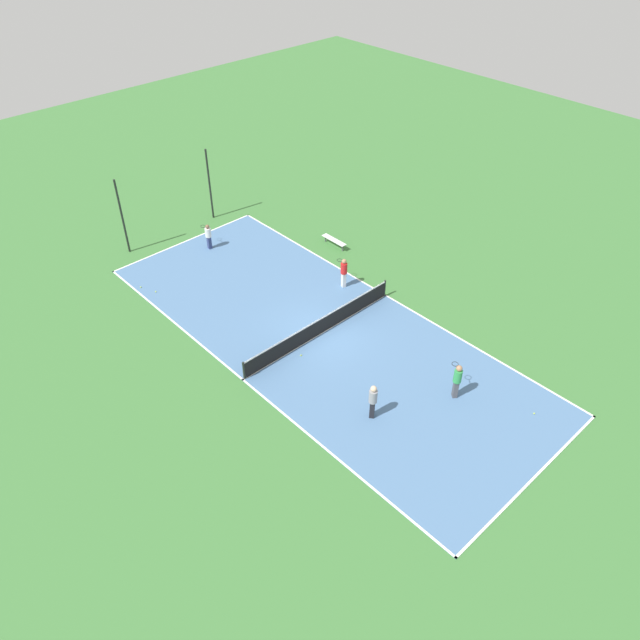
{
  "coord_description": "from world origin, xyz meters",
  "views": [
    {
      "loc": [
        -16.24,
        -17.45,
        19.76
      ],
      "look_at": [
        0.0,
        0.0,
        0.9
      ],
      "focal_mm": 35.0,
      "sensor_mm": 36.0,
      "label": 1
    }
  ],
  "objects_px": {
    "player_coach_red": "(344,271)",
    "tennis_ball_midcourt": "(301,355)",
    "player_far_white": "(208,235)",
    "player_far_green": "(457,379)",
    "tennis_ball_left_sideline": "(141,287)",
    "bench": "(334,241)",
    "tennis_ball_near_net": "(156,292)",
    "player_baseline_gray": "(373,399)",
    "fence_post_back_right": "(210,185)",
    "fence_post_back_left": "(122,217)",
    "tennis_ball_far_baseline": "(534,413)",
    "tennis_net": "(320,326)"
  },
  "relations": [
    {
      "from": "fence_post_back_left",
      "to": "fence_post_back_right",
      "type": "relative_size",
      "value": 1.0
    },
    {
      "from": "player_baseline_gray",
      "to": "tennis_ball_near_net",
      "type": "distance_m",
      "value": 14.37
    },
    {
      "from": "tennis_ball_left_sideline",
      "to": "fence_post_back_right",
      "type": "bearing_deg",
      "value": 26.7
    },
    {
      "from": "player_coach_red",
      "to": "tennis_ball_midcourt",
      "type": "bearing_deg",
      "value": 137.58
    },
    {
      "from": "player_baseline_gray",
      "to": "player_far_white",
      "type": "bearing_deg",
      "value": -135.4
    },
    {
      "from": "player_coach_red",
      "to": "tennis_ball_midcourt",
      "type": "distance_m",
      "value": 6.22
    },
    {
      "from": "player_baseline_gray",
      "to": "fence_post_back_left",
      "type": "xyz_separation_m",
      "value": [
        -0.88,
        18.9,
        1.27
      ]
    },
    {
      "from": "tennis_ball_midcourt",
      "to": "tennis_ball_near_net",
      "type": "relative_size",
      "value": 1.0
    },
    {
      "from": "player_far_white",
      "to": "fence_post_back_right",
      "type": "height_order",
      "value": "fence_post_back_right"
    },
    {
      "from": "tennis_net",
      "to": "tennis_ball_far_baseline",
      "type": "height_order",
      "value": "tennis_net"
    },
    {
      "from": "tennis_ball_midcourt",
      "to": "fence_post_back_right",
      "type": "distance_m",
      "value": 14.91
    },
    {
      "from": "tennis_ball_midcourt",
      "to": "fence_post_back_left",
      "type": "distance_m",
      "value": 14.17
    },
    {
      "from": "player_far_green",
      "to": "tennis_ball_far_baseline",
      "type": "distance_m",
      "value": 3.58
    },
    {
      "from": "bench",
      "to": "tennis_ball_far_baseline",
      "type": "relative_size",
      "value": 26.02
    },
    {
      "from": "tennis_ball_left_sideline",
      "to": "player_far_green",
      "type": "bearing_deg",
      "value": -70.71
    },
    {
      "from": "tennis_ball_left_sideline",
      "to": "tennis_ball_near_net",
      "type": "distance_m",
      "value": 1.0
    },
    {
      "from": "player_baseline_gray",
      "to": "fence_post_back_right",
      "type": "distance_m",
      "value": 19.63
    },
    {
      "from": "tennis_ball_near_net",
      "to": "tennis_ball_midcourt",
      "type": "bearing_deg",
      "value": -75.85
    },
    {
      "from": "tennis_ball_near_net",
      "to": "fence_post_back_left",
      "type": "xyz_separation_m",
      "value": [
        1.08,
        4.7,
        2.25
      ]
    },
    {
      "from": "player_far_green",
      "to": "fence_post_back_right",
      "type": "height_order",
      "value": "fence_post_back_right"
    },
    {
      "from": "player_coach_red",
      "to": "player_far_green",
      "type": "distance_m",
      "value": 9.62
    },
    {
      "from": "bench",
      "to": "player_far_white",
      "type": "xyz_separation_m",
      "value": [
        -5.6,
        4.88,
        0.53
      ]
    },
    {
      "from": "player_far_green",
      "to": "tennis_ball_left_sideline",
      "type": "distance_m",
      "value": 17.81
    },
    {
      "from": "fence_post_back_right",
      "to": "tennis_ball_left_sideline",
      "type": "bearing_deg",
      "value": -153.3
    },
    {
      "from": "player_coach_red",
      "to": "tennis_ball_left_sideline",
      "type": "height_order",
      "value": "player_coach_red"
    },
    {
      "from": "tennis_ball_near_net",
      "to": "tennis_ball_far_baseline",
      "type": "bearing_deg",
      "value": -69.22
    },
    {
      "from": "tennis_ball_far_baseline",
      "to": "fence_post_back_right",
      "type": "height_order",
      "value": "fence_post_back_right"
    },
    {
      "from": "bench",
      "to": "tennis_ball_far_baseline",
      "type": "xyz_separation_m",
      "value": [
        -3.22,
        -15.71,
        -0.33
      ]
    },
    {
      "from": "bench",
      "to": "player_baseline_gray",
      "type": "bearing_deg",
      "value": 142.7
    },
    {
      "from": "player_baseline_gray",
      "to": "tennis_ball_left_sideline",
      "type": "distance_m",
      "value": 15.34
    },
    {
      "from": "bench",
      "to": "fence_post_back_right",
      "type": "bearing_deg",
      "value": 22.48
    },
    {
      "from": "bench",
      "to": "tennis_ball_left_sideline",
      "type": "xyz_separation_m",
      "value": [
        -10.74,
        4.08,
        -0.33
      ]
    },
    {
      "from": "player_far_green",
      "to": "tennis_ball_midcourt",
      "type": "distance_m",
      "value": 7.41
    },
    {
      "from": "tennis_ball_left_sideline",
      "to": "tennis_ball_midcourt",
      "type": "bearing_deg",
      "value": -75.16
    },
    {
      "from": "bench",
      "to": "tennis_ball_left_sideline",
      "type": "bearing_deg",
      "value": 69.19
    },
    {
      "from": "tennis_ball_left_sideline",
      "to": "fence_post_back_right",
      "type": "relative_size",
      "value": 0.01
    },
    {
      "from": "tennis_ball_left_sideline",
      "to": "tennis_ball_midcourt",
      "type": "relative_size",
      "value": 1.0
    },
    {
      "from": "tennis_ball_midcourt",
      "to": "fence_post_back_left",
      "type": "bearing_deg",
      "value": 95.1
    },
    {
      "from": "bench",
      "to": "player_coach_red",
      "type": "distance_m",
      "value": 4.26
    },
    {
      "from": "tennis_ball_far_baseline",
      "to": "tennis_ball_midcourt",
      "type": "relative_size",
      "value": 1.0
    },
    {
      "from": "player_baseline_gray",
      "to": "player_far_green",
      "type": "bearing_deg",
      "value": 119.62
    },
    {
      "from": "tennis_ball_near_net",
      "to": "player_baseline_gray",
      "type": "bearing_deg",
      "value": -82.14
    },
    {
      "from": "player_far_white",
      "to": "tennis_ball_near_net",
      "type": "bearing_deg",
      "value": 117.5
    },
    {
      "from": "tennis_ball_near_net",
      "to": "fence_post_back_right",
      "type": "relative_size",
      "value": 0.01
    },
    {
      "from": "bench",
      "to": "fence_post_back_left",
      "type": "xyz_separation_m",
      "value": [
        -9.29,
        7.85,
        1.92
      ]
    },
    {
      "from": "player_far_green",
      "to": "fence_post_back_left",
      "type": "distance_m",
      "value": 21.06
    },
    {
      "from": "tennis_ball_near_net",
      "to": "player_coach_red",
      "type": "bearing_deg",
      "value": -39.74
    },
    {
      "from": "tennis_ball_far_baseline",
      "to": "fence_post_back_left",
      "type": "height_order",
      "value": "fence_post_back_left"
    },
    {
      "from": "player_far_white",
      "to": "player_far_green",
      "type": "xyz_separation_m",
      "value": [
        0.74,
        -17.59,
        0.15
      ]
    },
    {
      "from": "bench",
      "to": "player_far_green",
      "type": "bearing_deg",
      "value": 159.04
    }
  ]
}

